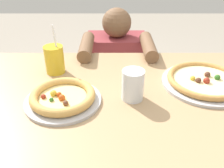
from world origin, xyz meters
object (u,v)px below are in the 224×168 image
at_px(pizza_near, 63,97).
at_px(pizza_far, 205,81).
at_px(water_cup_clear, 134,84).
at_px(diner_seated, 117,83).
at_px(drink_cup_colored, 55,59).

distance_m(pizza_near, pizza_far, 0.59).
relative_size(water_cup_clear, diner_seated, 0.13).
bearing_deg(diner_seated, pizza_near, -107.40).
distance_m(water_cup_clear, diner_seated, 0.77).
bearing_deg(pizza_far, pizza_near, -167.39).
distance_m(drink_cup_colored, water_cup_clear, 0.40).
height_order(pizza_far, water_cup_clear, water_cup_clear).
relative_size(pizza_near, diner_seated, 0.31).
bearing_deg(water_cup_clear, drink_cup_colored, 147.86).
xyz_separation_m(pizza_near, pizza_far, (0.58, 0.13, -0.00)).
bearing_deg(pizza_near, pizza_far, 12.61).
xyz_separation_m(water_cup_clear, diner_seated, (-0.05, 0.66, -0.39)).
bearing_deg(water_cup_clear, pizza_far, 18.03).
xyz_separation_m(pizza_far, drink_cup_colored, (-0.65, 0.11, 0.05)).
bearing_deg(diner_seated, water_cup_clear, -85.56).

